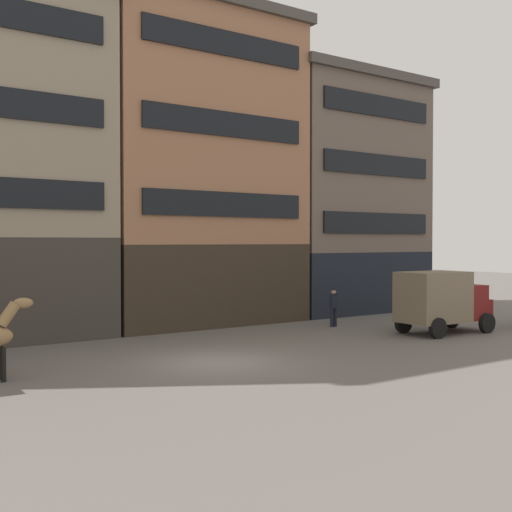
% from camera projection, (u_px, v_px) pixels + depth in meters
% --- Properties ---
extents(ground_plane, '(120.00, 120.00, 0.00)m').
position_uv_depth(ground_plane, '(217.00, 362.00, 20.55)').
color(ground_plane, '#605B56').
extents(building_center_right, '(10.21, 6.38, 14.97)m').
position_uv_depth(building_center_right, '(194.00, 166.00, 30.86)').
color(building_center_right, '#33281E').
rests_on(building_center_right, ground_plane).
extents(building_far_right, '(9.45, 6.38, 13.12)m').
position_uv_depth(building_far_right, '(340.00, 194.00, 36.31)').
color(building_far_right, black).
rests_on(building_far_right, ground_plane).
extents(delivery_truck_far, '(4.43, 2.31, 2.62)m').
position_uv_depth(delivery_truck_far, '(443.00, 300.00, 27.03)').
color(delivery_truck_far, maroon).
rests_on(delivery_truck_far, ground_plane).
extents(pedestrian_officer, '(0.48, 0.48, 1.79)m').
position_uv_depth(pedestrian_officer, '(334.00, 305.00, 29.10)').
color(pedestrian_officer, black).
rests_on(pedestrian_officer, ground_plane).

